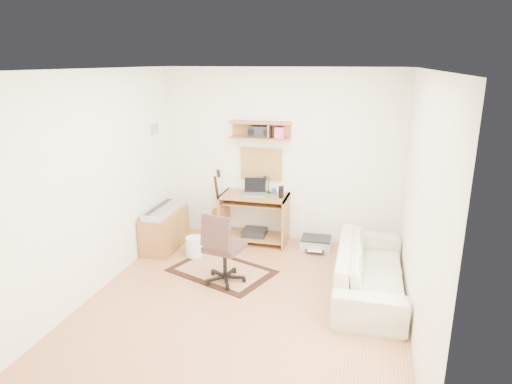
% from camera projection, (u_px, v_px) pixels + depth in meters
% --- Properties ---
extents(floor, '(3.60, 4.00, 0.01)m').
position_uv_depth(floor, '(247.00, 300.00, 5.25)').
color(floor, '#C17D50').
rests_on(floor, ground).
extents(ceiling, '(3.60, 4.00, 0.01)m').
position_uv_depth(ceiling, '(245.00, 69.00, 4.52)').
color(ceiling, white).
rests_on(ceiling, ground).
extents(back_wall, '(3.60, 0.01, 2.60)m').
position_uv_depth(back_wall, '(281.00, 156.00, 6.75)').
color(back_wall, white).
rests_on(back_wall, ground).
extents(left_wall, '(0.01, 4.00, 2.60)m').
position_uv_depth(left_wall, '(99.00, 182.00, 5.31)').
color(left_wall, white).
rests_on(left_wall, ground).
extents(right_wall, '(0.01, 4.00, 2.60)m').
position_uv_depth(right_wall, '(421.00, 205.00, 4.47)').
color(right_wall, white).
rests_on(right_wall, ground).
extents(wall_shelf, '(0.90, 0.25, 0.26)m').
position_uv_depth(wall_shelf, '(260.00, 130.00, 6.59)').
color(wall_shelf, '#A26639').
rests_on(wall_shelf, back_wall).
extents(cork_board, '(0.64, 0.03, 0.49)m').
position_uv_depth(cork_board, '(261.00, 164.00, 6.84)').
color(cork_board, tan).
rests_on(cork_board, back_wall).
extents(wall_photo, '(0.02, 0.20, 0.15)m').
position_uv_depth(wall_photo, '(155.00, 129.00, 6.58)').
color(wall_photo, '#4C8CBF').
rests_on(wall_photo, left_wall).
extents(desk, '(1.00, 0.55, 0.75)m').
position_uv_depth(desk, '(254.00, 218.00, 6.83)').
color(desk, '#A26639').
rests_on(desk, floor).
extents(laptop, '(0.37, 0.37, 0.25)m').
position_uv_depth(laptop, '(255.00, 187.00, 6.67)').
color(laptop, silver).
rests_on(laptop, desk).
extents(speaker, '(0.08, 0.08, 0.18)m').
position_uv_depth(speaker, '(281.00, 192.00, 6.56)').
color(speaker, black).
rests_on(speaker, desk).
extents(desk_lamp, '(0.09, 0.09, 0.28)m').
position_uv_depth(desk_lamp, '(269.00, 184.00, 6.78)').
color(desk_lamp, black).
rests_on(desk_lamp, desk).
extents(pencil_cup, '(0.06, 0.06, 0.09)m').
position_uv_depth(pencil_cup, '(274.00, 191.00, 6.74)').
color(pencil_cup, '#33479A').
rests_on(pencil_cup, desk).
extents(boombox, '(0.32, 0.15, 0.16)m').
position_uv_depth(boombox, '(260.00, 132.00, 6.59)').
color(boombox, black).
rests_on(boombox, wall_shelf).
extents(rug, '(1.50, 1.26, 0.02)m').
position_uv_depth(rug, '(222.00, 271.00, 5.94)').
color(rug, beige).
rests_on(rug, floor).
extents(task_chair, '(0.57, 0.57, 0.94)m').
position_uv_depth(task_chair, '(225.00, 247.00, 5.54)').
color(task_chair, '#3C2823').
rests_on(task_chair, floor).
extents(cabinet, '(0.40, 0.90, 0.55)m').
position_uv_depth(cabinet, '(165.00, 230.00, 6.65)').
color(cabinet, '#A26639').
rests_on(cabinet, floor).
extents(music_keyboard, '(0.28, 0.89, 0.08)m').
position_uv_depth(music_keyboard, '(163.00, 210.00, 6.56)').
color(music_keyboard, '#B2B5BA').
rests_on(music_keyboard, cabinet).
extents(guitar, '(0.32, 0.25, 1.05)m').
position_uv_depth(guitar, '(217.00, 203.00, 7.07)').
color(guitar, '#AC7134').
rests_on(guitar, floor).
extents(waste_basket, '(0.30, 0.30, 0.29)m').
position_uv_depth(waste_basket, '(194.00, 247.00, 6.37)').
color(waste_basket, white).
rests_on(waste_basket, floor).
extents(printer, '(0.45, 0.35, 0.17)m').
position_uv_depth(printer, '(316.00, 243.00, 6.65)').
color(printer, '#A5A8AA').
rests_on(printer, floor).
extents(sofa, '(0.58, 1.97, 0.77)m').
position_uv_depth(sofa, '(371.00, 262.00, 5.33)').
color(sofa, beige).
rests_on(sofa, floor).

